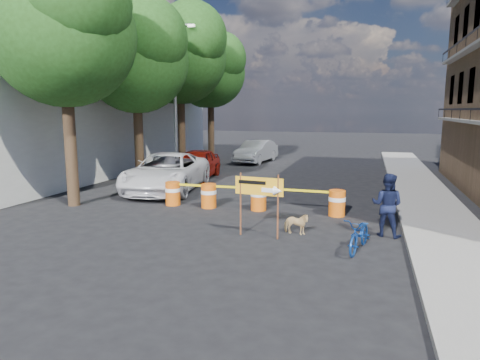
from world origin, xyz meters
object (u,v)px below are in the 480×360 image
Objects in this scene: pedestrian at (387,205)px; dog at (296,224)px; barrel_far_right at (337,203)px; sedan_silver at (256,151)px; detour_sign at (265,192)px; bicycle at (360,219)px; barrel_mid_left at (209,195)px; barrel_mid_right at (259,198)px; barrel_far_left at (173,193)px; sedan_red at (196,164)px; suv_white at (167,172)px.

pedestrian reaches higher than dog.
barrel_far_right is 0.19× the size of sedan_silver.
dog is at bearing 41.44° from detour_sign.
barrel_far_right is at bearing -37.43° from pedestrian.
bicycle reaches higher than barrel_far_right.
detour_sign is at bearing -47.10° from barrel_mid_left.
barrel_mid_right is at bearing 179.01° from barrel_far_right.
detour_sign is at bearing -35.67° from barrel_far_left.
barrel_mid_left is 6.53m from pedestrian.
barrel_mid_left is at bearing 138.05° from detour_sign.
sedan_silver is at bearing 104.89° from barrel_mid_right.
sedan_red is at bearing 129.18° from barrel_mid_right.
barrel_mid_right is 3.22m from dog.
dog is at bearing -45.59° from suv_white.
detour_sign reaches higher than barrel_mid_right.
bicycle reaches higher than barrel_mid_right.
sedan_silver is (-5.52, 16.63, 0.45)m from dog.
suv_white is at bearing 120.50° from barrel_far_left.
barrel_far_left is 3.37m from barrel_mid_right.
pedestrian is (3.32, 1.19, -0.43)m from detour_sign.
barrel_far_left is at bearing -81.50° from sedan_red.
barrel_far_left is 5.77m from dog.
pedestrian is 2.41× the size of dog.
barrel_far_left and barrel_far_right have the same top height.
barrel_far_left is 1.48m from barrel_mid_left.
detour_sign is 1.42m from dog.
bicycle is (3.63, -3.69, 0.39)m from barrel_mid_right.
detour_sign reaches higher than dog.
sedan_silver is (1.26, 7.88, -0.02)m from sedan_red.
barrel_mid_left reaches higher than dog.
suv_white is (-6.73, 5.20, 0.52)m from dog.
barrel_mid_right reaches higher than dog.
barrel_mid_right is at bearing 147.17° from bicycle.
barrel_mid_right is 0.19× the size of sedan_silver.
sedan_red is (-8.60, 9.79, -0.07)m from bicycle.
sedan_red is (-5.98, 9.34, -0.56)m from detour_sign.
barrel_far_left is 1.18× the size of dog.
barrel_far_left is 6.16m from barrel_far_right.
barrel_far_right is at bearing 0.51° from barrel_far_left.
bicycle reaches higher than sedan_red.
sedan_red reaches higher than barrel_mid_right.
barrel_far_left is 1.00× the size of barrel_mid_right.
bicycle is 2.24× the size of dog.
barrel_far_left is at bearing -81.40° from sedan_silver.
dog is at bearing -64.46° from sedan_silver.
dog is 0.16× the size of sedan_silver.
detour_sign is (4.38, -3.14, 0.88)m from barrel_far_left.
barrel_mid_left is 0.49× the size of detour_sign.
barrel_mid_left is 14.22m from sedan_silver.
sedan_silver is (-4.72, 17.22, -0.58)m from detour_sign.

